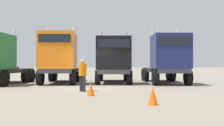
{
  "coord_description": "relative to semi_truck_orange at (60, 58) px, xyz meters",
  "views": [
    {
      "loc": [
        -0.67,
        -14.82,
        1.41
      ],
      "look_at": [
        1.73,
        3.99,
        1.52
      ],
      "focal_mm": 39.66,
      "sensor_mm": 36.0,
      "label": 1
    }
  ],
  "objects": [
    {
      "name": "visitor_in_hivis",
      "position": [
        1.61,
        -5.29,
        -0.93
      ],
      "size": [
        0.55,
        0.55,
        1.69
      ],
      "rotation": [
        0.0,
        0.0,
        3.71
      ],
      "color": "#272727",
      "rests_on": "ground"
    },
    {
      "name": "traffic_cone_near",
      "position": [
        1.96,
        -7.13,
        -1.62
      ],
      "size": [
        0.36,
        0.36,
        0.58
      ],
      "primitive_type": "cone",
      "color": "#F2590C",
      "rests_on": "ground"
    },
    {
      "name": "traffic_cone_far",
      "position": [
        3.99,
        -9.89,
        -1.59
      ],
      "size": [
        0.36,
        0.36,
        0.64
      ],
      "primitive_type": "cone",
      "color": "#F2590C",
      "rests_on": "ground"
    },
    {
      "name": "semi_truck_orange",
      "position": [
        0.0,
        0.0,
        0.0
      ],
      "size": [
        3.11,
        6.11,
        4.24
      ],
      "rotation": [
        0.0,
        0.0,
        -1.67
      ],
      "color": "#333338",
      "rests_on": "ground"
    },
    {
      "name": "semi_truck_black",
      "position": [
        3.93,
        -0.11,
        -0.17
      ],
      "size": [
        3.28,
        6.35,
        3.94
      ],
      "rotation": [
        0.0,
        0.0,
        -1.7
      ],
      "color": "#333338",
      "rests_on": "ground"
    },
    {
      "name": "semi_truck_navy",
      "position": [
        7.71,
        -1.09,
        -0.11
      ],
      "size": [
        3.2,
        6.59,
        4.06
      ],
      "rotation": [
        0.0,
        0.0,
        -1.68
      ],
      "color": "#333338",
      "rests_on": "ground"
    },
    {
      "name": "ground",
      "position": [
        2.17,
        -3.4,
        -1.91
      ],
      "size": [
        200.0,
        200.0,
        0.0
      ],
      "primitive_type": "plane",
      "color": "gray"
    }
  ]
}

